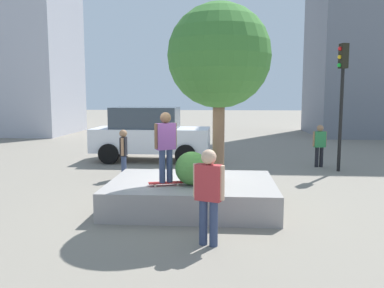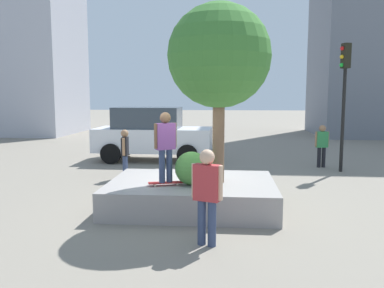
{
  "view_description": "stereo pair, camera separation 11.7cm",
  "coord_description": "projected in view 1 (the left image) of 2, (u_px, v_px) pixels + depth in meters",
  "views": [
    {
      "loc": [
        0.81,
        -9.47,
        2.72
      ],
      "look_at": [
        0.1,
        -0.09,
        1.55
      ],
      "focal_mm": 37.18,
      "sensor_mm": 36.0,
      "label": 1
    },
    {
      "loc": [
        0.92,
        -9.46,
        2.72
      ],
      "look_at": [
        0.1,
        -0.09,
        1.55
      ],
      "focal_mm": 37.18,
      "sensor_mm": 36.0,
      "label": 2
    }
  ],
  "objects": [
    {
      "name": "pedestrian_crossing",
      "position": [
        320.0,
        143.0,
        14.89
      ],
      "size": [
        0.53,
        0.26,
        1.6
      ],
      "color": "black",
      "rests_on": "ground"
    },
    {
      "name": "passerby_with_bag",
      "position": [
        209.0,
        191.0,
        7.1
      ],
      "size": [
        0.57,
        0.35,
        1.76
      ],
      "color": "navy",
      "rests_on": "ground"
    },
    {
      "name": "plaza_tree",
      "position": [
        219.0,
        57.0,
        9.11
      ],
      "size": [
        2.4,
        2.4,
        4.15
      ],
      "color": "brown",
      "rests_on": "planter_ledge"
    },
    {
      "name": "bystander_watching",
      "position": [
        124.0,
        150.0,
        12.82
      ],
      "size": [
        0.25,
        0.54,
        1.6
      ],
      "color": "navy",
      "rests_on": "ground"
    },
    {
      "name": "police_car",
      "position": [
        150.0,
        134.0,
        16.37
      ],
      "size": [
        4.78,
        2.3,
        2.21
      ],
      "color": "white",
      "rests_on": "ground"
    },
    {
      "name": "planter_ledge",
      "position": [
        192.0,
        194.0,
        9.63
      ],
      "size": [
        3.95,
        2.89,
        0.65
      ],
      "primitive_type": "cube",
      "color": "gray",
      "rests_on": "ground"
    },
    {
      "name": "skateboard",
      "position": [
        166.0,
        183.0,
        9.11
      ],
      "size": [
        0.83,
        0.42,
        0.07
      ],
      "color": "#A51E1E",
      "rests_on": "planter_ledge"
    },
    {
      "name": "traffic_light_corner",
      "position": [
        342.0,
        85.0,
        13.82
      ],
      "size": [
        0.37,
        0.33,
        4.47
      ],
      "color": "black",
      "rests_on": "ground"
    },
    {
      "name": "ground_plane",
      "position": [
        188.0,
        206.0,
        9.76
      ],
      "size": [
        120.0,
        120.0,
        0.0
      ],
      "primitive_type": "plane",
      "color": "gray"
    },
    {
      "name": "skateboarder",
      "position": [
        166.0,
        142.0,
        9.0
      ],
      "size": [
        0.47,
        0.39,
        1.61
      ],
      "color": "navy",
      "rests_on": "skateboard"
    },
    {
      "name": "boxwood_shrub",
      "position": [
        192.0,
        168.0,
        9.14
      ],
      "size": [
        0.77,
        0.77,
        0.77
      ],
      "primitive_type": "sphere",
      "color": "#4C8C3D",
      "rests_on": "planter_ledge"
    }
  ]
}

